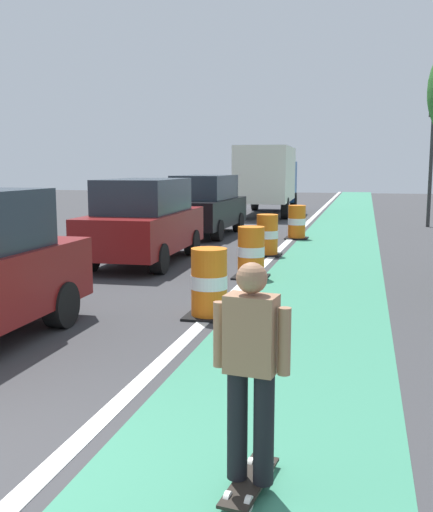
# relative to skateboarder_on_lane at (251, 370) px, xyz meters

# --- Properties ---
(bike_lane_strip) EXTENTS (2.50, 80.00, 0.01)m
(bike_lane_strip) POSITION_rel_skateboarder_on_lane_xyz_m (-0.08, 11.81, -0.91)
(bike_lane_strip) COLOR #387F60
(bike_lane_strip) RESTS_ON ground
(lane_divider_stripe) EXTENTS (0.20, 80.00, 0.01)m
(lane_divider_stripe) POSITION_rel_skateboarder_on_lane_xyz_m (-1.58, 11.81, -0.91)
(lane_divider_stripe) COLOR silver
(lane_divider_stripe) RESTS_ON ground
(skateboarder_on_lane) EXTENTS (0.57, 0.82, 1.69)m
(skateboarder_on_lane) POSITION_rel_skateboarder_on_lane_xyz_m (0.00, 0.00, 0.00)
(skateboarder_on_lane) COLOR black
(skateboarder_on_lane) RESTS_ON ground
(parked_suv_second) EXTENTS (2.03, 4.65, 2.04)m
(parked_suv_second) POSITION_rel_skateboarder_on_lane_xyz_m (-4.46, 9.58, 0.12)
(parked_suv_second) COLOR maroon
(parked_suv_second) RESTS_ON ground
(parked_suv_third) EXTENTS (2.00, 4.64, 2.04)m
(parked_suv_third) POSITION_rel_skateboarder_on_lane_xyz_m (-4.55, 15.57, 0.12)
(parked_suv_third) COLOR black
(parked_suv_third) RESTS_ON ground
(traffic_barrel_front) EXTENTS (0.73, 0.73, 1.09)m
(traffic_barrel_front) POSITION_rel_skateboarder_on_lane_xyz_m (-1.57, 4.80, -0.38)
(traffic_barrel_front) COLOR orange
(traffic_barrel_front) RESTS_ON ground
(traffic_barrel_mid) EXTENTS (0.73, 0.73, 1.09)m
(traffic_barrel_mid) POSITION_rel_skateboarder_on_lane_xyz_m (-1.56, 8.24, -0.38)
(traffic_barrel_mid) COLOR orange
(traffic_barrel_mid) RESTS_ON ground
(traffic_barrel_back) EXTENTS (0.73, 0.73, 1.09)m
(traffic_barrel_back) POSITION_rel_skateboarder_on_lane_xyz_m (-1.75, 11.48, -0.38)
(traffic_barrel_back) COLOR orange
(traffic_barrel_back) RESTS_ON ground
(traffic_barrel_far) EXTENTS (0.73, 0.73, 1.09)m
(traffic_barrel_far) POSITION_rel_skateboarder_on_lane_xyz_m (-1.40, 15.35, -0.38)
(traffic_barrel_far) COLOR orange
(traffic_barrel_far) RESTS_ON ground
(delivery_truck_down_block) EXTENTS (2.63, 7.69, 3.23)m
(delivery_truck_down_block) POSITION_rel_skateboarder_on_lane_xyz_m (-3.86, 24.69, 0.94)
(delivery_truck_down_block) COLOR silver
(delivery_truck_down_block) RESTS_ON ground
(traffic_light_corner) EXTENTS (0.41, 0.32, 5.10)m
(traffic_light_corner) POSITION_rel_skateboarder_on_lane_xyz_m (3.13, 20.40, 2.59)
(traffic_light_corner) COLOR #2D2D2D
(traffic_light_corner) RESTS_ON ground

